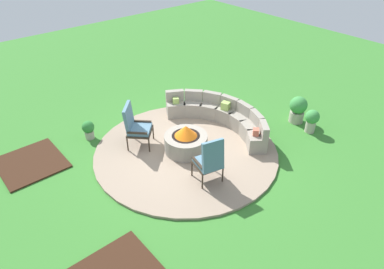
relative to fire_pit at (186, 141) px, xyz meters
name	(u,v)px	position (x,y,z in m)	size (l,w,h in m)	color
ground_plane	(186,152)	(0.00, 0.00, -0.34)	(24.00, 24.00, 0.00)	#387A2D
patio_circle	(186,151)	(0.00, 0.00, -0.31)	(4.64, 4.64, 0.06)	gray
mulch_bed_left	(31,163)	(-2.09, -3.19, -0.32)	(1.54, 1.45, 0.04)	#382114
fire_pit	(186,141)	(0.00, 0.00, 0.00)	(1.09, 1.09, 0.72)	gray
curved_stone_bench	(221,116)	(-0.29, 1.51, 0.01)	(3.33, 1.48, 0.73)	gray
lounge_chair_front_left	(136,126)	(-1.02, -0.80, 0.30)	(0.85, 0.87, 1.17)	#2D2319
lounge_chair_front_right	(210,160)	(1.24, -0.35, 0.30)	(0.69, 0.66, 1.15)	#2D2319
potted_plant_0	(88,129)	(-2.18, -1.58, -0.05)	(0.33, 0.33, 0.52)	#A89E8E
potted_plant_1	(298,108)	(0.92, 3.39, 0.09)	(0.50, 0.50, 0.79)	#A89E8E
potted_plant_2	(312,120)	(1.49, 3.22, 0.05)	(0.39, 0.39, 0.67)	#A89E8E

